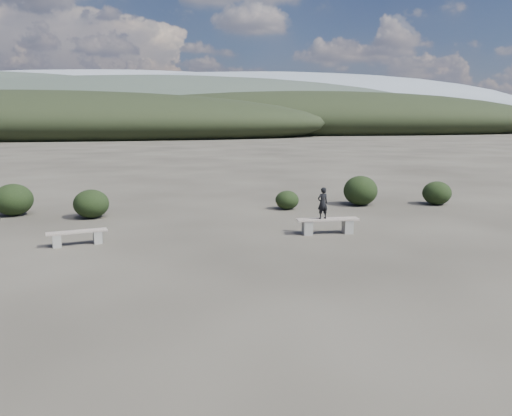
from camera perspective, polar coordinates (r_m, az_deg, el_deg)
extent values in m
plane|color=#2E2A24|center=(10.29, 2.99, -9.46)|extent=(1200.00, 1200.00, 0.00)
cube|color=gray|center=(14.66, -21.82, -3.49)|extent=(0.29, 0.36, 0.36)
cube|color=gray|center=(14.73, -17.65, -3.18)|extent=(0.29, 0.36, 0.36)
cube|color=slate|center=(14.64, -19.78, -2.57)|extent=(1.64, 0.71, 0.04)
cube|color=gray|center=(15.16, 5.88, -2.25)|extent=(0.28, 0.38, 0.42)
cube|color=gray|center=(15.51, 10.42, -2.09)|extent=(0.28, 0.38, 0.42)
cube|color=slate|center=(15.28, 8.20, -1.30)|extent=(1.91, 0.46, 0.05)
imported|color=black|center=(15.14, 7.63, 0.55)|extent=(0.40, 0.31, 0.96)
ellipsoid|color=black|center=(18.52, -18.32, 0.46)|extent=(1.23, 1.23, 1.01)
ellipsoid|color=black|center=(19.33, 3.57, 0.92)|extent=(0.91, 0.91, 0.73)
ellipsoid|color=black|center=(20.62, 11.85, 1.96)|extent=(1.37, 1.37, 1.20)
ellipsoid|color=black|center=(21.62, 19.97, 1.62)|extent=(1.15, 1.15, 0.96)
ellipsoid|color=black|center=(20.04, -25.99, 0.86)|extent=(1.36, 1.36, 1.15)
ellipsoid|color=black|center=(102.01, -23.33, 8.87)|extent=(110.00, 40.00, 12.00)
ellipsoid|color=black|center=(125.10, 7.29, 9.89)|extent=(120.00, 44.00, 14.00)
ellipsoid|color=#30392E|center=(169.46, -9.54, 10.63)|extent=(190.00, 64.00, 24.00)
ellipsoid|color=slate|center=(317.82, 3.07, 11.25)|extent=(340.00, 110.00, 44.00)
ellipsoid|color=gray|center=(410.48, -14.28, 11.08)|extent=(460.00, 140.00, 56.00)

